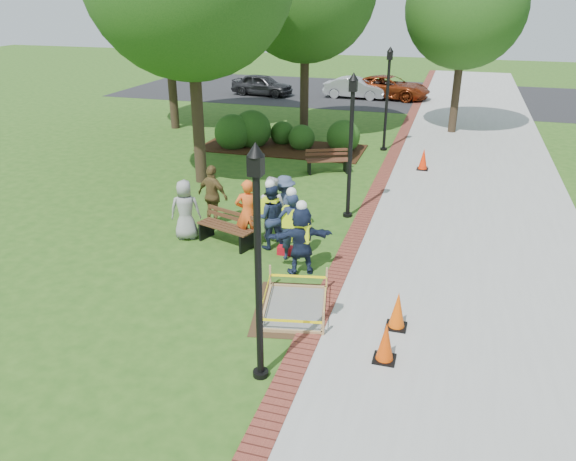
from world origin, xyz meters
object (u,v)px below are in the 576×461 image
(bench_near, at_px, (226,234))
(hivis_worker_a, at_px, (301,238))
(hivis_worker_b, at_px, (291,224))
(cone_front, at_px, (385,343))
(lamp_near, at_px, (258,250))
(wet_concrete_pad, at_px, (295,300))
(hivis_worker_c, at_px, (270,215))

(bench_near, xyz_separation_m, hivis_worker_a, (2.38, -1.03, 0.64))
(hivis_worker_a, bearing_deg, hivis_worker_b, 123.08)
(cone_front, relative_size, lamp_near, 0.19)
(lamp_near, xyz_separation_m, hivis_worker_b, (-0.82, 4.73, -1.53))
(wet_concrete_pad, distance_m, bench_near, 3.83)
(wet_concrete_pad, bearing_deg, hivis_worker_c, 117.55)
(wet_concrete_pad, xyz_separation_m, lamp_near, (0.05, -2.35, 2.25))
(cone_front, xyz_separation_m, hivis_worker_c, (-3.59, 4.13, 0.55))
(cone_front, bearing_deg, lamp_near, -152.37)
(cone_front, distance_m, hivis_worker_a, 3.86)
(wet_concrete_pad, distance_m, hivis_worker_a, 1.85)
(bench_near, relative_size, hivis_worker_b, 0.90)
(hivis_worker_a, bearing_deg, hivis_worker_c, 134.94)
(hivis_worker_a, xyz_separation_m, hivis_worker_b, (-0.45, 0.69, 0.02))
(lamp_near, distance_m, hivis_worker_b, 5.03)
(wet_concrete_pad, distance_m, hivis_worker_c, 3.29)
(wet_concrete_pad, distance_m, lamp_near, 3.25)
(lamp_near, height_order, hivis_worker_c, lamp_near)
(lamp_near, relative_size, hivis_worker_a, 2.28)
(bench_near, height_order, hivis_worker_a, hivis_worker_a)
(wet_concrete_pad, relative_size, hivis_worker_b, 1.35)
(cone_front, bearing_deg, wet_concrete_pad, 148.69)
(hivis_worker_a, distance_m, hivis_worker_b, 0.82)
(wet_concrete_pad, relative_size, lamp_near, 0.61)
(bench_near, distance_m, hivis_worker_c, 1.39)
(wet_concrete_pad, xyz_separation_m, hivis_worker_a, (-0.33, 1.69, 0.69))
(bench_near, xyz_separation_m, hivis_worker_b, (1.93, -0.34, 0.66))
(cone_front, relative_size, hivis_worker_b, 0.43)
(bench_near, relative_size, hivis_worker_a, 0.93)
(lamp_near, relative_size, hivis_worker_c, 2.24)
(hivis_worker_b, bearing_deg, cone_front, -51.80)
(bench_near, distance_m, hivis_worker_b, 2.07)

